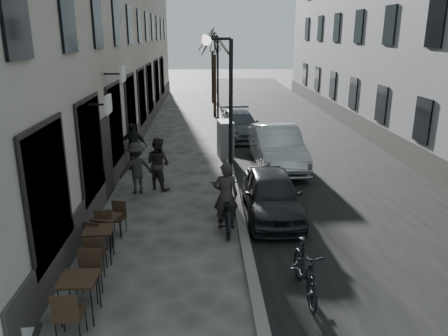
{
  "coord_description": "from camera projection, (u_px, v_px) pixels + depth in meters",
  "views": [
    {
      "loc": [
        -0.8,
        -6.94,
        5.14
      ],
      "look_at": [
        -0.3,
        3.87,
        1.8
      ],
      "focal_mm": 35.0,
      "sensor_mm": 36.0,
      "label": 1
    }
  ],
  "objects": [
    {
      "name": "cyclist_rider",
      "position": [
        226.0,
        196.0,
        11.81
      ],
      "size": [
        0.69,
        0.46,
        1.88
      ],
      "primitive_type": "imported",
      "rotation": [
        0.0,
        0.0,
        3.16
      ],
      "color": "#282623",
      "rests_on": "ground"
    },
    {
      "name": "tree_near",
      "position": [
        214.0,
        42.0,
        26.84
      ],
      "size": [
        2.4,
        2.4,
        5.7
      ],
      "color": "black",
      "rests_on": "ground"
    },
    {
      "name": "moped",
      "position": [
        305.0,
        270.0,
        8.82
      ],
      "size": [
        0.56,
        1.88,
        1.12
      ],
      "primitive_type": "imported",
      "rotation": [
        0.0,
        0.0,
        0.02
      ],
      "color": "black",
      "rests_on": "ground"
    },
    {
      "name": "pedestrian_mid",
      "position": [
        137.0,
        168.0,
        14.45
      ],
      "size": [
        1.28,
        1.01,
        1.75
      ],
      "primitive_type": "imported",
      "rotation": [
        0.0,
        0.0,
        3.51
      ],
      "color": "#282523",
      "rests_on": "ground"
    },
    {
      "name": "streetlamp_near",
      "position": [
        225.0,
        103.0,
        12.96
      ],
      "size": [
        0.9,
        0.28,
        5.09
      ],
      "color": "black",
      "rests_on": "ground"
    },
    {
      "name": "streetlamp_far",
      "position": [
        215.0,
        71.0,
        24.42
      ],
      "size": [
        0.9,
        0.28,
        5.09
      ],
      "color": "black",
      "rests_on": "ground"
    },
    {
      "name": "sign_board",
      "position": [
        22.0,
        315.0,
        7.6
      ],
      "size": [
        0.47,
        0.68,
        1.11
      ],
      "rotation": [
        0.0,
        0.0,
        0.15
      ],
      "color": "black",
      "rests_on": "ground"
    },
    {
      "name": "tree_far",
      "position": [
        212.0,
        40.0,
        32.57
      ],
      "size": [
        2.4,
        2.4,
        5.7
      ],
      "color": "black",
      "rests_on": "ground"
    },
    {
      "name": "bistro_set_a",
      "position": [
        80.0,
        293.0,
        8.12
      ],
      "size": [
        0.69,
        1.69,
        1.0
      ],
      "rotation": [
        0.0,
        0.0,
        -0.01
      ],
      "color": "black",
      "rests_on": "ground"
    },
    {
      "name": "pedestrian_far",
      "position": [
        133.0,
        146.0,
        17.1
      ],
      "size": [
        1.1,
        0.52,
        1.84
      ],
      "primitive_type": "imported",
      "rotation": [
        0.0,
        0.0,
        -0.07
      ],
      "color": "black",
      "rests_on": "ground"
    },
    {
      "name": "car_mid",
      "position": [
        277.0,
        147.0,
        17.4
      ],
      "size": [
        1.83,
        4.96,
        1.62
      ],
      "primitive_type": "imported",
      "rotation": [
        0.0,
        0.0,
        0.02
      ],
      "color": "#9A9DA2",
      "rests_on": "ground"
    },
    {
      "name": "bicycle",
      "position": [
        226.0,
        208.0,
        11.92
      ],
      "size": [
        0.8,
        2.2,
        1.15
      ],
      "primitive_type": "imported",
      "rotation": [
        0.0,
        0.0,
        3.16
      ],
      "color": "black",
      "rests_on": "ground"
    },
    {
      "name": "car_far",
      "position": [
        239.0,
        125.0,
        22.39
      ],
      "size": [
        2.05,
        4.63,
        1.32
      ],
      "primitive_type": "imported",
      "rotation": [
        0.0,
        0.0,
        0.04
      ],
      "color": "#3B3F46",
      "rests_on": "ground"
    },
    {
      "name": "car_near",
      "position": [
        272.0,
        194.0,
        12.69
      ],
      "size": [
        1.67,
        3.97,
        1.34
      ],
      "primitive_type": "imported",
      "rotation": [
        0.0,
        0.0,
        -0.02
      ],
      "color": "black",
      "rests_on": "ground"
    },
    {
      "name": "road",
      "position": [
        290.0,
        133.0,
        23.62
      ],
      "size": [
        7.3,
        60.0,
        0.0
      ],
      "primitive_type": "cube",
      "color": "black",
      "rests_on": "ground"
    },
    {
      "name": "bistro_set_b",
      "position": [
        99.0,
        241.0,
        10.21
      ],
      "size": [
        0.7,
        1.63,
        0.95
      ],
      "rotation": [
        0.0,
        0.0,
        0.08
      ],
      "color": "black",
      "rests_on": "ground"
    },
    {
      "name": "utility_cabinet",
      "position": [
        225.0,
        139.0,
        18.7
      ],
      "size": [
        0.71,
        1.13,
        1.6
      ],
      "primitive_type": "cube",
      "rotation": [
        0.0,
        0.0,
        0.12
      ],
      "color": "slate",
      "rests_on": "ground"
    },
    {
      "name": "kerb",
      "position": [
        223.0,
        132.0,
        23.44
      ],
      "size": [
        0.25,
        60.0,
        0.12
      ],
      "primitive_type": "cube",
      "color": "slate",
      "rests_on": "ground"
    },
    {
      "name": "ground",
      "position": [
        250.0,
        320.0,
        8.18
      ],
      "size": [
        120.0,
        120.0,
        0.0
      ],
      "primitive_type": "plane",
      "color": "#3D3A37",
      "rests_on": "ground"
    },
    {
      "name": "pedestrian_near",
      "position": [
        158.0,
        164.0,
        14.83
      ],
      "size": [
        1.12,
        1.06,
        1.82
      ],
      "primitive_type": "imported",
      "rotation": [
        0.0,
        0.0,
        2.56
      ],
      "color": "#272422",
      "rests_on": "ground"
    },
    {
      "name": "bistro_set_c",
      "position": [
        107.0,
        227.0,
        11.09
      ],
      "size": [
        0.8,
        1.52,
        0.87
      ],
      "rotation": [
        0.0,
        0.0,
        -0.28
      ],
      "color": "black",
      "rests_on": "ground"
    }
  ]
}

